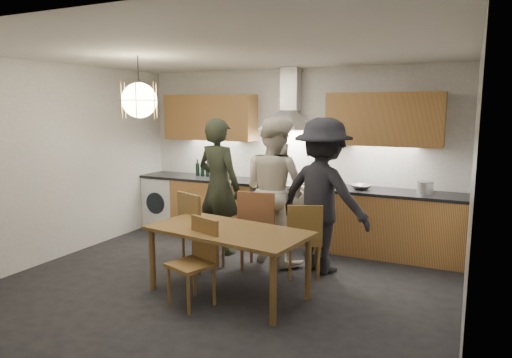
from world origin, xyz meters
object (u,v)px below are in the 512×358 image
at_px(person_left, 219,186).
at_px(person_mid, 275,190).
at_px(dining_table, 228,237).
at_px(person_right, 323,196).
at_px(chair_back_left, 197,226).
at_px(mixing_bowl, 361,187).
at_px(wine_bottles, 210,168).
at_px(chair_front, 197,255).
at_px(stock_pot, 425,188).

xyz_separation_m(person_left, person_mid, (0.84, -0.00, 0.01)).
bearing_deg(dining_table, person_right, 66.63).
height_order(chair_back_left, mixing_bowl, chair_back_left).
bearing_deg(wine_bottles, chair_back_left, -64.23).
height_order(chair_front, person_right, person_right).
distance_m(chair_back_left, person_left, 0.82).
bearing_deg(person_left, wine_bottles, -42.24).
xyz_separation_m(chair_back_left, person_right, (1.43, 0.63, 0.39)).
bearing_deg(wine_bottles, person_left, -52.98).
relative_size(person_left, stock_pot, 9.08).
relative_size(person_mid, mixing_bowl, 7.03).
bearing_deg(person_mid, mixing_bowl, -116.64).
relative_size(person_left, person_right, 0.99).
bearing_deg(chair_back_left, person_left, -60.33).
bearing_deg(chair_front, dining_table, 82.49).
distance_m(chair_front, person_right, 1.77).
height_order(dining_table, wine_bottles, wine_bottles).
height_order(chair_front, person_mid, person_mid).
xyz_separation_m(person_left, stock_pot, (2.61, 0.89, 0.03)).
distance_m(dining_table, person_right, 1.37).
xyz_separation_m(dining_table, person_mid, (0.02, 1.24, 0.31)).
height_order(dining_table, person_left, person_left).
height_order(dining_table, mixing_bowl, mixing_bowl).
xyz_separation_m(person_right, mixing_bowl, (0.26, 0.93, -0.02)).
xyz_separation_m(dining_table, mixing_bowl, (0.96, 2.07, 0.29)).
xyz_separation_m(chair_front, wine_bottles, (-1.36, 2.52, 0.52)).
relative_size(dining_table, wine_bottles, 3.38).
relative_size(dining_table, person_left, 0.98).
bearing_deg(stock_pot, chair_back_left, -147.33).
relative_size(chair_back_left, wine_bottles, 1.81).
bearing_deg(chair_back_left, person_right, -134.07).
relative_size(stock_pot, wine_bottles, 0.38).
relative_size(mixing_bowl, stock_pot, 1.31).
xyz_separation_m(person_mid, wine_bottles, (-1.55, 0.95, 0.08)).
xyz_separation_m(chair_front, person_mid, (0.19, 1.58, 0.44)).
xyz_separation_m(person_mid, mixing_bowl, (0.94, 0.83, -0.02)).
height_order(dining_table, stock_pot, stock_pot).
distance_m(person_right, stock_pot, 1.47).
xyz_separation_m(person_left, person_right, (1.52, -0.10, 0.01)).
height_order(person_mid, stock_pot, person_mid).
bearing_deg(chair_back_left, chair_front, 145.25).
bearing_deg(person_right, chair_front, 74.50).
xyz_separation_m(chair_front, person_left, (-0.65, 1.58, 0.43)).
xyz_separation_m(chair_front, mixing_bowl, (1.13, 2.41, 0.42)).
bearing_deg(mixing_bowl, chair_back_left, -137.37).
xyz_separation_m(person_left, mixing_bowl, (1.79, 0.83, -0.01)).
distance_m(chair_back_left, stock_pot, 3.02).
bearing_deg(person_left, chair_front, 123.15).
distance_m(chair_front, mixing_bowl, 2.70).
xyz_separation_m(chair_front, person_right, (0.87, 1.48, 0.44)).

